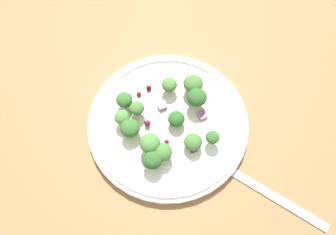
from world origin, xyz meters
The scene contains 26 objects.
ground_plane centered at (0.00, 0.00, -1.00)cm, with size 180.00×180.00×2.00cm, color olive.
plate centered at (1.47, -2.58, 0.86)cm, with size 23.85×23.85×1.70cm.
dressing_pool centered at (1.47, -2.58, 1.30)cm, with size 13.83×13.83×0.20cm, color white.
broccoli_floret_0 centered at (7.98, -0.07, 3.15)cm, with size 1.98×1.98×2.00cm.
broccoli_floret_1 centered at (-0.60, -7.83, 3.14)cm, with size 2.82×2.82×2.85cm.
broccoli_floret_2 centered at (-4.74, -5.70, 3.03)cm, with size 2.48×2.48×2.51cm.
broccoli_floret_3 centered at (5.06, -6.67, 3.11)cm, with size 2.67×2.67×2.70cm.
broccoli_floret_4 centered at (6.63, -2.44, 2.80)cm, with size 2.56×2.56×2.60cm.
broccoli_floret_5 centered at (-0.48, 3.61, 3.41)cm, with size 3.00×3.00×3.04cm.
broccoli_floret_6 centered at (2.49, -1.88, 2.86)cm, with size 2.46×2.46×2.49cm.
broccoli_floret_7 centered at (2.16, 2.33, 3.74)cm, with size 2.92×2.92×2.96cm.
broccoli_floret_8 centered at (-2.32, 0.92, 3.17)cm, with size 2.42×2.42×2.46cm.
broccoli_floret_9 centered at (-2.70, -7.67, 3.10)cm, with size 2.28×2.28×2.31cm.
broccoli_floret_10 centered at (3.10, -7.27, 3.58)cm, with size 2.90×2.90×2.93cm.
broccoli_floret_11 centered at (-2.38, -5.19, 3.22)cm, with size 2.19×2.19×2.22cm.
broccoli_floret_12 centered at (5.03, -8.41, 3.21)cm, with size 2.72×2.72×2.75cm.
cranberry_0 centered at (3.94, -4.98, 1.88)cm, with size 0.71×0.71×0.71cm, color maroon.
cranberry_1 centered at (-4.75, -3.09, 1.71)cm, with size 0.77×0.77×0.77cm, color maroon.
cranberry_2 centered at (-3.25, -4.28, 2.07)cm, with size 0.95×0.95×0.95cm, color #4C0A14.
cranberry_3 centered at (-3.55, -6.82, 1.71)cm, with size 0.94×0.94×0.94cm, color maroon.
cranberry_4 centered at (-0.23, -5.27, 2.09)cm, with size 0.96×0.96×0.96cm, color maroon.
cranberry_5 centered at (-4.53, -1.32, 1.86)cm, with size 0.89×0.89×0.89cm, color #4C0A14.
onion_bit_0 centered at (-0.87, -1.72, 1.87)cm, with size 1.18×1.31×0.53cm, color #934C84.
onion_bit_1 centered at (7.20, -2.79, 1.43)cm, with size 1.03×0.86×0.41cm, color #843D75.
onion_bit_2 centered at (4.13, 1.79, 1.85)cm, with size 1.24×1.31×0.49cm, color #A35B93.
fork centered at (16.65, 0.67, 0.25)cm, with size 18.34×7.01×0.50cm.
Camera 1 is at (16.61, -15.62, 46.49)cm, focal length 35.70 mm.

